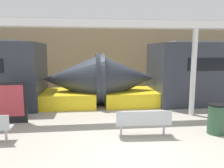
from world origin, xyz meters
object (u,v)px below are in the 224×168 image
at_px(trash_bin, 216,119).
at_px(poster_board, 9,103).
at_px(bench_near, 143,121).
at_px(support_column_near, 193,73).

distance_m(trash_bin, poster_board, 7.33).
distance_m(bench_near, trash_bin, 2.44).
height_order(poster_board, support_column_near, support_column_near).
xyz_separation_m(bench_near, trash_bin, (2.44, 0.02, -0.02)).
bearing_deg(bench_near, poster_board, 160.78).
bearing_deg(poster_board, bench_near, -22.20).
relative_size(bench_near, trash_bin, 1.75).
relative_size(trash_bin, support_column_near, 0.28).
relative_size(bench_near, poster_board, 1.11).
bearing_deg(poster_board, support_column_near, 2.30).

